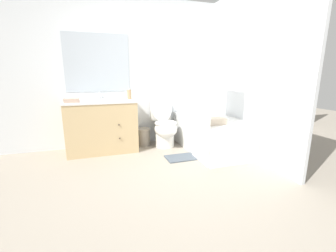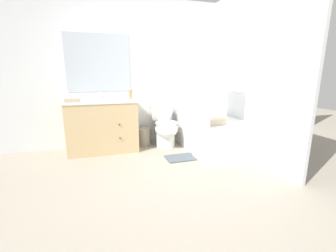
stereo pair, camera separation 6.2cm
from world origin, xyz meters
name	(u,v)px [view 2 (the right image)]	position (x,y,z in m)	size (l,w,h in m)	color
ground_plane	(177,183)	(0.00, 0.00, 0.00)	(14.00, 14.00, 0.00)	gray
wall_back	(145,74)	(-0.01, 1.75, 1.25)	(8.00, 0.06, 2.50)	silver
wall_right	(240,74)	(1.36, 0.86, 1.25)	(0.05, 2.73, 2.50)	silver
vanity_cabinet	(103,125)	(-0.78, 1.45, 0.43)	(1.10, 0.60, 0.84)	tan
sink_faucet	(101,97)	(-0.78, 1.65, 0.87)	(0.14, 0.12, 0.12)	silver
toilet	(165,127)	(0.26, 1.38, 0.35)	(0.38, 0.65, 0.87)	white
bathtub	(210,134)	(0.93, 0.98, 0.27)	(0.78, 1.50, 0.54)	white
shower_curtain	(202,96)	(0.53, 0.51, 0.96)	(0.01, 0.51, 1.91)	white
wastebasket	(144,137)	(-0.09, 1.55, 0.15)	(0.25, 0.25, 0.30)	gray
tissue_box	(110,97)	(-0.63, 1.46, 0.89)	(0.13, 0.13, 0.11)	silver
soap_dispenser	(130,94)	(-0.31, 1.47, 0.92)	(0.07, 0.07, 0.18)	tan
hand_towel_folded	(73,100)	(-1.19, 1.29, 0.87)	(0.21, 0.14, 0.06)	tan
bath_towel_folded	(215,121)	(0.77, 0.54, 0.59)	(0.29, 0.23, 0.09)	beige
bath_mat	(181,158)	(0.32, 0.73, 0.01)	(0.46, 0.31, 0.02)	#4C5660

